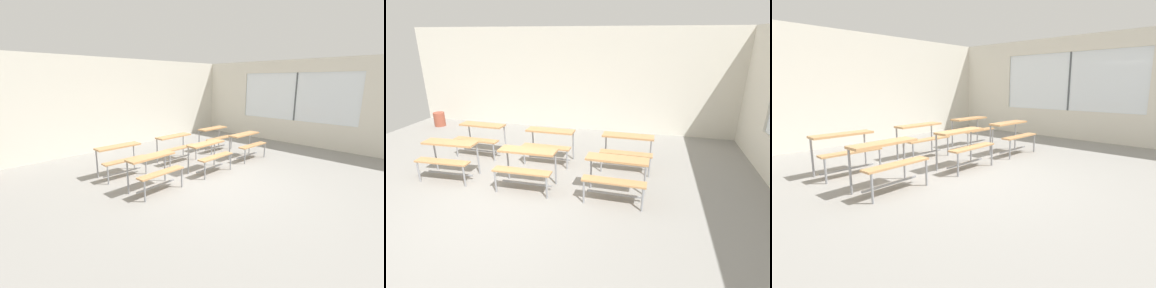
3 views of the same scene
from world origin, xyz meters
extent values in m
cube|color=gray|center=(0.00, 0.00, -0.03)|extent=(10.00, 9.00, 0.05)
cube|color=silver|center=(0.00, 4.50, 1.50)|extent=(10.00, 0.12, 3.00)
cube|color=silver|center=(5.00, 0.00, 0.42)|extent=(0.12, 9.00, 0.85)
cube|color=silver|center=(5.00, 0.00, 2.77)|extent=(0.12, 9.00, 0.45)
cube|color=silver|center=(5.00, 3.55, 1.70)|extent=(0.12, 1.90, 1.70)
cube|color=white|center=(5.00, 0.50, 1.70)|extent=(0.02, 4.20, 1.70)
cube|color=#4C5156|center=(5.00, 0.50, 1.70)|extent=(0.06, 0.05, 1.70)
cube|color=tan|center=(-1.31, 0.67, 0.72)|extent=(1.11, 0.37, 0.04)
cube|color=tan|center=(-1.29, 0.35, 0.44)|extent=(1.11, 0.27, 0.03)
cylinder|color=gray|center=(-1.81, 0.78, 0.36)|extent=(0.04, 0.04, 0.72)
cylinder|color=gray|center=(-0.81, 0.83, 0.36)|extent=(0.04, 0.04, 0.72)
cylinder|color=gray|center=(-1.79, 0.23, 0.22)|extent=(0.04, 0.04, 0.44)
cylinder|color=gray|center=(-0.79, 0.28, 0.22)|extent=(0.04, 0.04, 0.44)
cube|color=gray|center=(-1.30, 0.53, 0.10)|extent=(1.00, 0.07, 0.03)
cube|color=tan|center=(0.39, 0.65, 0.72)|extent=(1.10, 0.33, 0.04)
cube|color=tan|center=(0.40, 0.33, 0.44)|extent=(1.10, 0.23, 0.03)
cylinder|color=gray|center=(-0.11, 0.78, 0.36)|extent=(0.04, 0.04, 0.72)
cylinder|color=gray|center=(0.89, 0.79, 0.36)|extent=(0.04, 0.04, 0.72)
cylinder|color=gray|center=(-0.10, 0.23, 0.22)|extent=(0.04, 0.04, 0.44)
cylinder|color=gray|center=(0.90, 0.24, 0.22)|extent=(0.04, 0.04, 0.44)
cube|color=gray|center=(0.40, 0.51, 0.10)|extent=(1.00, 0.05, 0.03)
cube|color=tan|center=(2.08, 0.65, 0.72)|extent=(1.11, 0.35, 0.04)
cube|color=tan|center=(2.08, 0.33, 0.44)|extent=(1.10, 0.25, 0.03)
cylinder|color=gray|center=(1.59, 0.81, 0.36)|extent=(0.04, 0.04, 0.72)
cylinder|color=gray|center=(2.59, 0.78, 0.36)|extent=(0.04, 0.04, 0.72)
cylinder|color=gray|center=(1.57, 0.26, 0.22)|extent=(0.04, 0.04, 0.44)
cylinder|color=gray|center=(2.57, 0.23, 0.22)|extent=(0.04, 0.04, 0.44)
cube|color=gray|center=(2.08, 0.51, 0.10)|extent=(1.00, 0.06, 0.03)
cube|color=tan|center=(-1.34, 1.95, 0.72)|extent=(1.11, 0.35, 0.04)
cube|color=tan|center=(-1.35, 1.63, 0.44)|extent=(1.11, 0.25, 0.03)
cylinder|color=gray|center=(-1.84, 2.10, 0.36)|extent=(0.04, 0.04, 0.72)
cylinder|color=gray|center=(-0.84, 2.07, 0.36)|extent=(0.04, 0.04, 0.72)
cylinder|color=gray|center=(-1.85, 1.55, 0.22)|extent=(0.04, 0.04, 0.44)
cylinder|color=gray|center=(-0.85, 1.52, 0.22)|extent=(0.04, 0.04, 0.44)
cube|color=gray|center=(-1.35, 1.81, 0.10)|extent=(1.00, 0.06, 0.03)
cube|color=tan|center=(0.41, 1.92, 0.72)|extent=(1.10, 0.32, 0.04)
cube|color=tan|center=(0.41, 1.60, 0.44)|extent=(1.10, 0.22, 0.03)
cylinder|color=gray|center=(-0.09, 2.06, 0.36)|extent=(0.04, 0.04, 0.72)
cylinder|color=gray|center=(0.91, 2.06, 0.36)|extent=(0.04, 0.04, 0.72)
cylinder|color=gray|center=(-0.09, 1.51, 0.22)|extent=(0.04, 0.04, 0.44)
cylinder|color=gray|center=(0.91, 1.51, 0.22)|extent=(0.04, 0.04, 0.44)
cube|color=gray|center=(0.41, 1.78, 0.10)|extent=(1.00, 0.04, 0.03)
cube|color=tan|center=(2.16, 1.96, 0.72)|extent=(1.10, 0.33, 0.04)
cube|color=tan|center=(2.16, 1.64, 0.44)|extent=(1.10, 0.23, 0.03)
cylinder|color=gray|center=(1.66, 2.11, 0.36)|extent=(0.04, 0.04, 0.72)
cylinder|color=gray|center=(2.66, 2.10, 0.36)|extent=(0.04, 0.04, 0.72)
cylinder|color=gray|center=(1.66, 1.56, 0.22)|extent=(0.04, 0.04, 0.44)
cylinder|color=gray|center=(2.66, 1.55, 0.22)|extent=(0.04, 0.04, 0.44)
cube|color=gray|center=(2.16, 1.82, 0.10)|extent=(1.00, 0.04, 0.03)
camera|label=1|loc=(-4.46, -3.75, 2.28)|focal=24.84mm
camera|label=2|loc=(2.56, -4.08, 2.77)|focal=27.34mm
camera|label=3|loc=(-3.80, -3.30, 1.60)|focal=28.00mm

